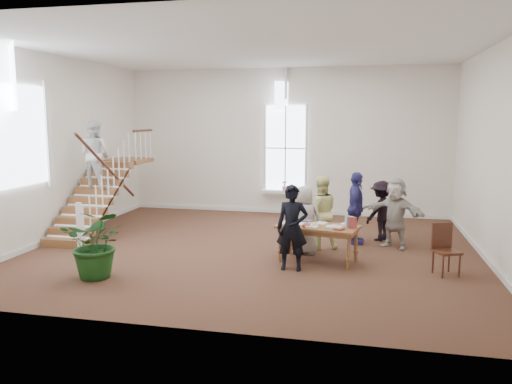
% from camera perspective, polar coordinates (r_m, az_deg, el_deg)
% --- Properties ---
extents(ground, '(10.00, 10.00, 0.00)m').
position_cam_1_polar(ground, '(11.55, -0.15, -6.51)').
color(ground, '#402819').
rests_on(ground, ground).
extents(room_shell, '(10.49, 10.00, 10.00)m').
position_cam_1_polar(room_shell, '(15.69, 3.31, -1.01)').
color(room_shell, white).
rests_on(room_shell, ground).
extents(staircase, '(1.10, 4.10, 2.92)m').
position_cam_1_polar(staircase, '(13.53, -17.71, 2.28)').
color(staircase, brown).
rests_on(staircase, ground).
extents(library_table, '(1.79, 1.15, 0.84)m').
position_cam_1_polar(library_table, '(10.46, 7.07, -4.27)').
color(library_table, brown).
rests_on(library_table, ground).
extents(police_officer, '(0.63, 0.42, 1.70)m').
position_cam_1_polar(police_officer, '(9.85, 4.16, -4.10)').
color(police_officer, black).
rests_on(police_officer, ground).
extents(elderly_woman, '(0.80, 0.57, 1.53)m').
position_cam_1_polar(elderly_woman, '(11.06, 5.59, -3.15)').
color(elderly_woman, '#B8B1AA').
rests_on(elderly_woman, ground).
extents(person_yellow, '(0.98, 0.86, 1.69)m').
position_cam_1_polar(person_yellow, '(11.51, 7.37, -2.32)').
color(person_yellow, '#F4F198').
rests_on(person_yellow, ground).
extents(woman_cluster_a, '(0.43, 1.01, 1.72)m').
position_cam_1_polar(woman_cluster_a, '(12.09, 11.33, -1.81)').
color(woman_cluster_a, navy).
rests_on(woman_cluster_a, ground).
extents(woman_cluster_b, '(1.02, 1.09, 1.47)m').
position_cam_1_polar(woman_cluster_b, '(12.57, 14.09, -2.09)').
color(woman_cluster_b, black).
rests_on(woman_cluster_b, ground).
extents(woman_cluster_c, '(1.55, 1.16, 1.63)m').
position_cam_1_polar(woman_cluster_c, '(11.93, 15.63, -2.34)').
color(woman_cluster_c, '#BAB2A7').
rests_on(woman_cluster_c, ground).
extents(floor_plant, '(1.38, 1.26, 1.33)m').
position_cam_1_polar(floor_plant, '(9.85, -17.69, -5.59)').
color(floor_plant, '#143C13').
rests_on(floor_plant, ground).
extents(side_chair, '(0.56, 0.56, 0.99)m').
position_cam_1_polar(side_chair, '(10.29, 20.74, -5.79)').
color(side_chair, '#3A1B0F').
rests_on(side_chair, ground).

